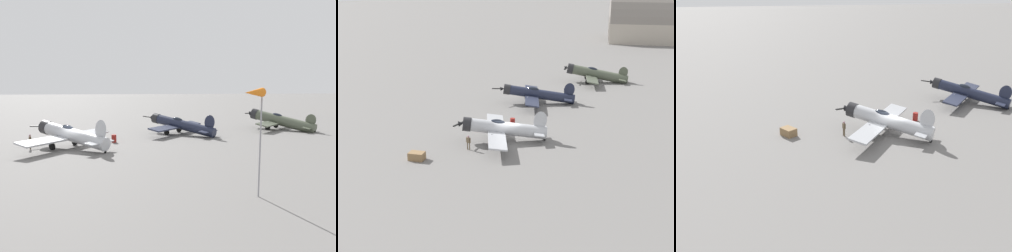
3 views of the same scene
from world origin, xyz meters
TOP-DOWN VIEW (x-y plane):
  - ground_plane at (0.00, 0.00)m, footprint 400.00×400.00m
  - airplane_foreground at (0.30, 0.40)m, footprint 10.47×9.69m
  - airplane_mid_apron at (8.95, -13.12)m, footprint 9.65×9.92m
  - ground_crew_mechanic at (0.58, 4.77)m, footprint 0.62×0.30m
  - equipment_crate at (1.71, 10.43)m, footprint 1.91×1.81m
  - fuel_drum at (3.63, -4.10)m, footprint 0.63×0.63m

SIDE VIEW (x-z plane):
  - ground_plane at x=0.00m, z-range 0.00..0.00m
  - equipment_crate at x=1.71m, z-range 0.00..0.82m
  - fuel_drum at x=3.63m, z-range 0.00..0.94m
  - ground_crew_mechanic at x=0.58m, z-range 0.17..1.78m
  - airplane_mid_apron at x=8.95m, z-range -0.18..2.93m
  - airplane_foreground at x=0.30m, z-range -0.22..3.30m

